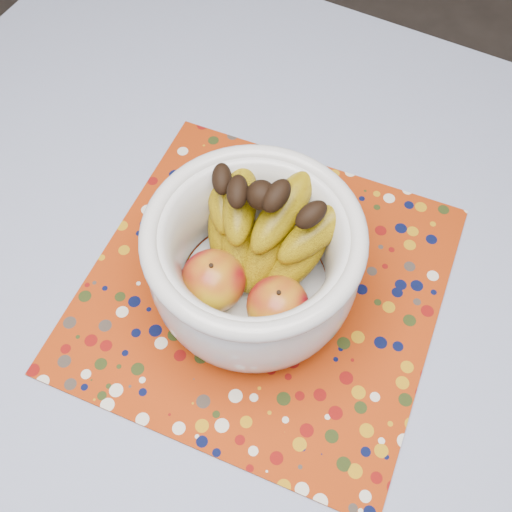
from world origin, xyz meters
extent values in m
plane|color=#2D2826|center=(0.00, 0.00, 0.00)|extent=(4.00, 4.00, 0.00)
cube|color=brown|center=(0.00, 0.00, 0.73)|extent=(1.20, 1.20, 0.04)
cylinder|color=brown|center=(-0.53, 0.53, 0.35)|extent=(0.06, 0.06, 0.71)
cube|color=slate|center=(0.00, 0.00, 0.76)|extent=(1.32, 1.32, 0.01)
cube|color=#942A08|center=(-0.03, 0.12, 0.76)|extent=(0.46, 0.46, 0.00)
cylinder|color=silver|center=(-0.04, 0.11, 0.77)|extent=(0.12, 0.12, 0.01)
cylinder|color=silver|center=(-0.04, 0.11, 0.78)|extent=(0.18, 0.18, 0.01)
torus|color=silver|center=(-0.04, 0.11, 0.90)|extent=(0.24, 0.24, 0.02)
ellipsoid|color=maroon|center=(-0.07, 0.07, 0.82)|extent=(0.08, 0.08, 0.07)
ellipsoid|color=maroon|center=(0.00, 0.08, 0.82)|extent=(0.07, 0.07, 0.06)
sphere|color=black|center=(-0.05, 0.14, 0.91)|extent=(0.03, 0.03, 0.03)
camera|label=1|loc=(0.12, -0.19, 1.42)|focal=42.00mm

